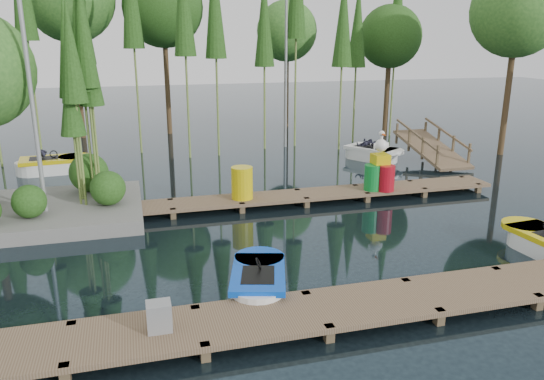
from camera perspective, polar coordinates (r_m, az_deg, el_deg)
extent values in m
plane|color=#1A2A32|center=(14.00, -1.45, -5.03)|extent=(90.00, 90.00, 0.00)
cube|color=brown|center=(9.99, 4.86, -12.80)|extent=(18.00, 1.50, 0.10)
cube|color=brown|center=(9.16, -21.33, -18.40)|extent=(0.16, 0.16, 0.50)
cube|color=brown|center=(10.22, -20.64, -14.44)|extent=(0.16, 0.16, 0.50)
cube|color=brown|center=(9.12, -7.17, -17.43)|extent=(0.16, 0.16, 0.50)
cube|color=brown|center=(10.19, -8.22, -13.57)|extent=(0.16, 0.16, 0.50)
cube|color=brown|center=(9.58, 6.15, -15.59)|extent=(0.16, 0.16, 0.50)
cube|color=brown|center=(10.60, 3.65, -12.15)|extent=(0.16, 0.16, 0.50)
cube|color=brown|center=(10.47, 17.50, -13.34)|extent=(0.16, 0.16, 0.50)
cube|color=brown|center=(11.41, 14.11, -10.47)|extent=(0.16, 0.16, 0.50)
cube|color=brown|center=(11.69, 26.62, -11.14)|extent=(0.16, 0.16, 0.50)
cube|color=brown|center=(12.54, 22.84, -8.79)|extent=(0.16, 0.16, 0.50)
cube|color=brown|center=(16.44, -0.14, -0.82)|extent=(15.00, 1.20, 0.10)
cube|color=brown|center=(15.83, -25.38, -3.91)|extent=(0.16, 0.16, 0.50)
cube|color=brown|center=(16.72, -24.85, -2.81)|extent=(0.16, 0.16, 0.50)
cube|color=brown|center=(15.57, -18.03, -3.43)|extent=(0.16, 0.16, 0.50)
cube|color=brown|center=(16.48, -17.90, -2.33)|extent=(0.16, 0.16, 0.50)
cube|color=brown|center=(15.57, -10.57, -2.88)|extent=(0.16, 0.16, 0.50)
cube|color=brown|center=(16.48, -10.86, -1.81)|extent=(0.16, 0.16, 0.50)
cube|color=brown|center=(15.83, -3.24, -2.29)|extent=(0.16, 0.16, 0.50)
cube|color=brown|center=(16.73, -3.92, -1.27)|extent=(0.16, 0.16, 0.50)
cube|color=brown|center=(16.35, 3.74, -1.69)|extent=(0.16, 0.16, 0.50)
cube|color=brown|center=(17.21, 2.71, -0.74)|extent=(0.16, 0.16, 0.50)
cube|color=brown|center=(17.09, 10.19, -1.12)|extent=(0.16, 0.16, 0.50)
cube|color=brown|center=(17.92, 8.90, -0.23)|extent=(0.16, 0.16, 0.50)
cube|color=brown|center=(18.02, 16.04, -0.59)|extent=(0.16, 0.16, 0.50)
cube|color=brown|center=(18.81, 14.56, 0.23)|extent=(0.16, 0.16, 0.50)
cube|color=brown|center=(19.13, 21.26, -0.10)|extent=(0.16, 0.16, 0.50)
cube|color=brown|center=(19.88, 19.66, 0.65)|extent=(0.16, 0.16, 0.50)
cube|color=slate|center=(16.69, -24.55, -2.34)|extent=(6.20, 4.20, 0.42)
sphere|color=#28541A|center=(15.52, -24.65, -1.13)|extent=(0.90, 0.90, 0.90)
sphere|color=#28541A|center=(17.42, -19.10, 1.78)|extent=(1.20, 1.20, 1.20)
sphere|color=#28541A|center=(15.86, -17.24, 0.19)|extent=(1.00, 1.00, 1.00)
cylinder|color=olive|center=(16.42, -19.36, 7.96)|extent=(0.07, 0.07, 5.93)
cone|color=#28541A|center=(16.28, -20.07, 15.19)|extent=(0.70, 0.70, 2.97)
cylinder|color=olive|center=(16.30, -20.47, 7.32)|extent=(0.07, 0.07, 5.66)
cone|color=#28541A|center=(16.14, -21.19, 14.27)|extent=(0.70, 0.70, 2.83)
cylinder|color=olive|center=(16.48, -18.59, 6.81)|extent=(0.07, 0.07, 5.22)
cone|color=#28541A|center=(16.30, -19.18, 13.15)|extent=(0.70, 0.70, 2.61)
cylinder|color=olive|center=(15.68, -20.16, 6.78)|extent=(0.07, 0.07, 5.53)
cone|color=#28541A|center=(15.51, -20.88, 13.83)|extent=(0.70, 0.70, 2.76)
cylinder|color=olive|center=(15.95, -20.38, 4.13)|extent=(0.07, 0.07, 4.01)
cone|color=#28541A|center=(15.74, -20.89, 9.12)|extent=(0.70, 0.70, 2.01)
cylinder|color=olive|center=(16.28, -18.97, 8.25)|extent=(0.07, 0.07, 6.11)
cone|color=#28541A|center=(16.15, -19.69, 15.76)|extent=(0.70, 0.70, 3.05)
cylinder|color=#49341F|center=(25.25, 24.09, 10.25)|extent=(0.26, 0.26, 6.06)
sphere|color=#3C7429|center=(25.18, 24.92, 17.09)|extent=(3.81, 3.81, 3.81)
cylinder|color=#49341F|center=(28.60, 12.29, 10.79)|extent=(0.26, 0.26, 5.02)
sphere|color=#28541A|center=(28.48, 12.61, 15.82)|extent=(3.16, 3.16, 3.16)
cylinder|color=#49341F|center=(30.76, 1.56, 11.78)|extent=(0.26, 0.26, 5.31)
sphere|color=#3C7429|center=(30.66, 1.60, 16.73)|extent=(3.34, 3.34, 3.34)
cylinder|color=#49341F|center=(28.84, -11.27, 12.33)|extent=(0.26, 0.26, 6.46)
sphere|color=#28541A|center=(28.81, -11.64, 18.74)|extent=(4.06, 4.06, 4.06)
cylinder|color=#49341F|center=(28.82, -20.26, 12.04)|extent=(0.26, 0.26, 6.85)
cylinder|color=olive|center=(23.77, -24.78, 14.26)|extent=(0.09, 0.09, 9.66)
cylinder|color=olive|center=(24.59, -19.36, 12.53)|extent=(0.09, 0.09, 7.69)
cone|color=#28541A|center=(24.57, -19.86, 17.53)|extent=(0.90, 0.90, 4.23)
cylinder|color=olive|center=(24.16, -14.59, 14.41)|extent=(0.09, 0.09, 8.99)
cylinder|color=olive|center=(22.69, -9.26, 13.91)|extent=(0.09, 0.09, 8.44)
cylinder|color=olive|center=(22.99, -6.01, 13.79)|extent=(0.09, 0.09, 8.22)
cone|color=#28541A|center=(23.01, -6.19, 19.53)|extent=(0.90, 0.90, 4.52)
cylinder|color=olive|center=(24.34, -0.82, 13.05)|extent=(0.09, 0.09, 7.41)
cone|color=#28541A|center=(24.31, -0.84, 17.94)|extent=(0.90, 0.90, 4.07)
cylinder|color=olive|center=(24.94, 2.59, 15.84)|extent=(0.09, 0.09, 9.77)
cylinder|color=olive|center=(24.39, 7.50, 12.93)|extent=(0.09, 0.09, 7.40)
cone|color=#28541A|center=(24.36, 7.68, 17.80)|extent=(0.90, 0.90, 4.07)
cylinder|color=olive|center=(26.41, 9.00, 12.83)|extent=(0.09, 0.09, 7.14)
cone|color=#28541A|center=(26.37, 9.20, 17.17)|extent=(0.90, 0.90, 3.93)
cylinder|color=olive|center=(28.38, 13.07, 14.34)|extent=(0.09, 0.09, 8.61)
cone|color=#28541A|center=(28.42, 13.39, 19.19)|extent=(0.90, 0.90, 4.74)
cylinder|color=gray|center=(15.45, -24.44, 8.96)|extent=(0.12, 0.12, 7.00)
cylinder|color=gray|center=(24.76, 1.50, 12.64)|extent=(0.12, 0.12, 7.00)
cube|color=brown|center=(23.11, 16.74, 4.29)|extent=(1.50, 3.94, 0.95)
cube|color=brown|center=(21.41, 17.37, 3.43)|extent=(0.08, 0.08, 0.90)
cube|color=brown|center=(22.30, 15.90, 4.34)|extent=(0.08, 0.08, 0.90)
cube|color=brown|center=(23.21, 14.54, 5.17)|extent=(0.08, 0.08, 0.90)
cube|color=brown|center=(24.13, 13.29, 5.93)|extent=(0.08, 0.08, 0.90)
cube|color=brown|center=(22.64, 15.35, 5.71)|extent=(0.06, 3.54, 0.83)
cube|color=brown|center=(22.18, 20.43, 3.58)|extent=(0.08, 0.08, 0.90)
cube|color=brown|center=(23.04, 18.90, 4.45)|extent=(0.08, 0.08, 0.90)
cube|color=brown|center=(23.92, 17.48, 5.26)|extent=(0.08, 0.08, 0.90)
cube|color=brown|center=(24.82, 16.15, 6.01)|extent=(0.08, 0.08, 0.90)
cube|color=brown|center=(23.37, 18.33, 5.79)|extent=(0.06, 3.54, 0.83)
cube|color=white|center=(11.01, -1.47, -10.24)|extent=(1.30, 1.31, 0.48)
cylinder|color=white|center=(11.49, -1.39, -9.05)|extent=(1.30, 1.30, 0.48)
cylinder|color=white|center=(10.54, -1.56, -11.54)|extent=(1.30, 1.30, 0.48)
cube|color=#0743C3|center=(10.90, -1.48, -9.00)|extent=(1.53, 2.06, 0.12)
cylinder|color=#0743C3|center=(11.60, -1.37, -7.36)|extent=(1.33, 1.33, 0.12)
cube|color=black|center=(10.72, -1.51, -9.21)|extent=(0.86, 1.01, 0.05)
torus|color=black|center=(10.94, -1.47, -7.87)|extent=(0.19, 0.27, 0.23)
cylinder|color=white|center=(14.83, 26.08, -4.78)|extent=(1.18, 1.18, 0.50)
cylinder|color=#CEB70A|center=(14.90, 25.53, -3.49)|extent=(1.20, 1.20, 0.13)
cube|color=white|center=(22.08, -22.70, 2.26)|extent=(1.36, 1.35, 0.57)
cylinder|color=white|center=(22.06, -21.09, 2.42)|extent=(1.35, 1.35, 0.57)
cylinder|color=white|center=(22.12, -24.31, 2.09)|extent=(1.35, 1.35, 0.57)
cube|color=#CEB70A|center=(22.01, -22.79, 3.04)|extent=(2.26, 1.46, 0.14)
cylinder|color=#CEB70A|center=(21.99, -20.43, 3.27)|extent=(1.37, 1.37, 0.14)
cube|color=black|center=(22.02, -23.33, 3.10)|extent=(1.09, 0.86, 0.06)
torus|color=black|center=(21.96, -22.44, 3.60)|extent=(0.30, 0.18, 0.27)
imported|color=#1E1E2D|center=(21.97, -23.54, 3.72)|extent=(0.48, 0.38, 1.01)
cube|color=white|center=(22.93, 10.62, 3.71)|extent=(1.62, 1.63, 0.54)
cylinder|color=white|center=(22.64, 11.89, 3.48)|extent=(1.62, 1.62, 0.54)
cylinder|color=white|center=(23.23, 9.37, 3.94)|extent=(1.62, 1.62, 0.54)
cube|color=white|center=(22.87, 10.65, 4.43)|extent=(2.12, 2.36, 0.14)
cylinder|color=white|center=(22.45, 12.53, 4.10)|extent=(1.65, 1.65, 0.14)
cube|color=black|center=(22.96, 10.24, 4.61)|extent=(1.14, 1.20, 0.06)
torus|color=black|center=(22.76, 10.99, 4.85)|extent=(0.27, 0.30, 0.26)
imported|color=#1E1E2D|center=(22.95, 10.16, 5.11)|extent=(0.46, 0.49, 0.88)
imported|color=#1E1E2D|center=(23.07, 11.32, 4.96)|extent=(0.35, 0.38, 0.66)
cube|color=gray|center=(9.36, -12.05, -13.16)|extent=(0.41, 0.35, 0.50)
cylinder|color=#CEB70A|center=(16.09, -3.24, 0.78)|extent=(0.65, 0.65, 0.98)
cylinder|color=#0D7C2B|center=(17.28, 10.79, 1.34)|extent=(0.55, 0.55, 0.83)
cylinder|color=silver|center=(17.76, 12.01, 1.67)|extent=(0.55, 0.55, 0.83)
cylinder|color=#A20B18|center=(17.28, 12.15, 1.26)|extent=(0.55, 0.55, 0.83)
cube|color=#CEB70A|center=(17.34, 11.58, 3.30)|extent=(0.51, 0.51, 0.32)
sphere|color=white|center=(17.25, 11.66, 4.72)|extent=(0.40, 0.40, 0.40)
cylinder|color=white|center=(17.21, 11.71, 5.46)|extent=(0.09, 0.09, 0.28)
sphere|color=white|center=(17.18, 11.74, 5.98)|extent=(0.18, 0.18, 0.18)
cone|color=#FF4E0D|center=(17.02, 12.01, 5.80)|extent=(0.09, 0.28, 0.09)
cube|color=white|center=(17.25, 11.66, 4.72)|extent=(0.51, 0.06, 0.17)
cylinder|color=gray|center=(17.49, 10.61, 1.12)|extent=(0.10, 0.10, 0.59)
sphere|color=white|center=(17.39, 10.68, 2.36)|extent=(0.20, 0.20, 0.20)
cube|color=gray|center=(17.39, 10.68, 2.36)|extent=(0.49, 0.04, 0.04)
cone|color=#FF4E0D|center=(17.29, 10.85, 2.27)|extent=(0.04, 0.10, 0.04)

